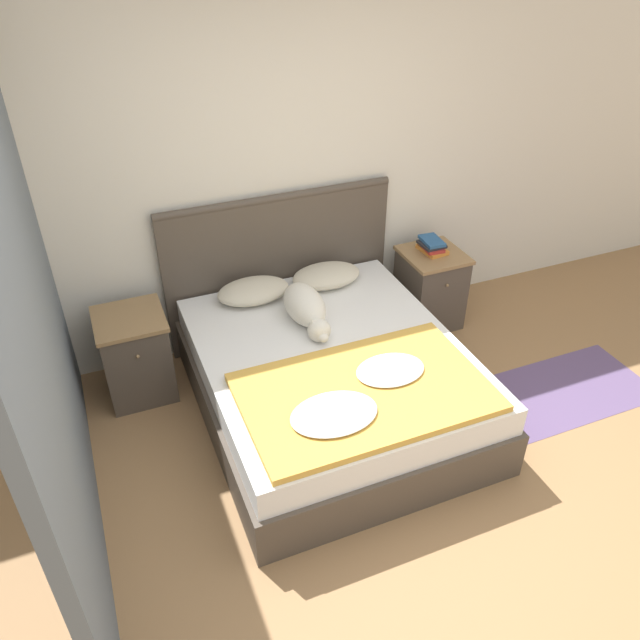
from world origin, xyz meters
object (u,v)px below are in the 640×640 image
nightstand_left (136,355)px  pillow_left (253,291)px  dog (306,308)px  bed (331,381)px  nightstand_right (430,288)px  book_stack (432,246)px  pillow_right (326,276)px

nightstand_left → pillow_left: size_ratio=1.21×
pillow_left → nightstand_left: bearing=-175.9°
dog → bed: bearing=-84.6°
nightstand_left → dog: 1.20m
nightstand_right → book_stack: bearing=95.0°
bed → book_stack: 1.41m
nightstand_right → dog: bearing=-164.2°
pillow_right → book_stack: (0.86, -0.03, 0.09)m
pillow_right → dog: 0.51m
bed → book_stack: (1.14, 0.72, 0.42)m
nightstand_left → pillow_left: pillow_left is taller
book_stack → dog: bearing=-162.8°
bed → book_stack: bearing=32.2°
pillow_right → dog: bearing=-128.3°
nightstand_left → nightstand_right: bearing=0.0°
nightstand_left → pillow_right: 1.45m
book_stack → nightstand_right: bearing=-85.0°
bed → pillow_left: pillow_left is taller
pillow_right → pillow_left: bearing=180.0°
pillow_left → pillow_right: size_ratio=1.00×
bed → nightstand_left: 1.34m
nightstand_right → dog: 1.26m
nightstand_right → pillow_right: size_ratio=1.21×
nightstand_left → nightstand_right: 2.29m
pillow_left → book_stack: book_stack is taller
nightstand_right → pillow_right: (-0.87, 0.06, 0.27)m
pillow_right → book_stack: bearing=-2.1°
nightstand_right → pillow_right: 0.91m
pillow_left → dog: 0.47m
bed → pillow_left: size_ratio=3.76×
bed → nightstand_right: bearing=31.0°
pillow_right → nightstand_right: bearing=-4.1°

